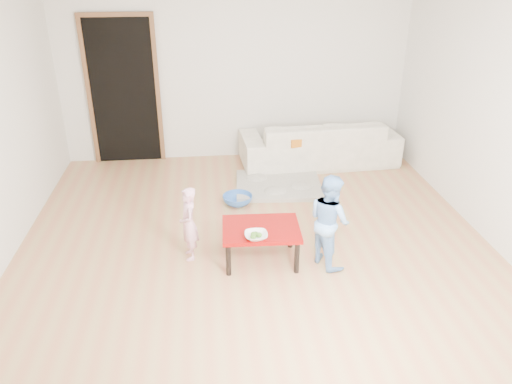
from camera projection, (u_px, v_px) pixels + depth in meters
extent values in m
cube|color=#B9774F|center=(254.00, 238.00, 5.46)|extent=(5.00, 5.00, 0.01)
cube|color=silver|center=(236.00, 70.00, 7.14)|extent=(5.00, 0.02, 2.60)
cube|color=silver|center=(495.00, 116.00, 5.14)|extent=(0.02, 5.00, 2.60)
imported|color=white|center=(319.00, 142.00, 7.27)|extent=(2.29, 1.00, 0.66)
cube|color=orange|center=(300.00, 138.00, 6.93)|extent=(0.50, 0.47, 0.11)
imported|color=white|center=(256.00, 236.00, 4.70)|extent=(0.22, 0.22, 0.05)
imported|color=#D26087|center=(189.00, 224.00, 4.95)|extent=(0.23, 0.31, 0.77)
imported|color=#67AFEF|center=(329.00, 220.00, 4.83)|extent=(0.51, 0.57, 0.95)
imported|color=#3164BA|center=(238.00, 200.00, 6.17)|extent=(0.37, 0.37, 0.12)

